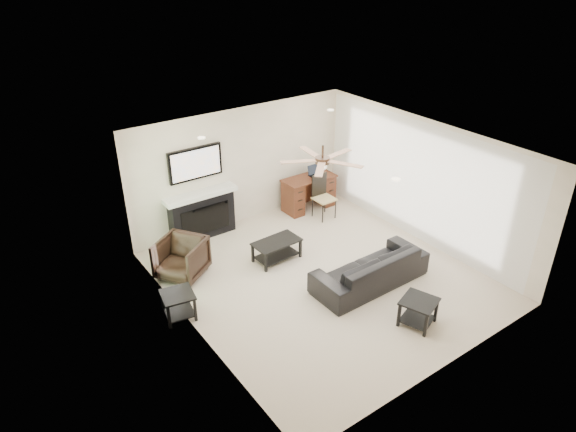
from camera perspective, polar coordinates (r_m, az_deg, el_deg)
name	(u,v)px	position (r m, az deg, el deg)	size (l,w,h in m)	color
room_shell	(331,189)	(8.72, 4.78, 2.96)	(5.50, 5.54, 2.52)	#C4B39E
sofa	(370,268)	(9.18, 9.11, -5.75)	(2.16, 0.84, 0.63)	black
armchair	(181,258)	(9.44, -11.77, -4.62)	(0.78, 0.80, 0.73)	black
coffee_table	(277,250)	(9.78, -1.26, -3.83)	(0.90, 0.50, 0.40)	black
end_table_near	(418,312)	(8.47, 14.23, -10.31)	(0.52, 0.52, 0.45)	black
end_table_left	(179,305)	(8.54, -12.05, -9.67)	(0.50, 0.50, 0.45)	black
fireplace_unit	(201,195)	(10.34, -9.68, 2.36)	(1.52, 0.34, 1.91)	black
desk	(309,193)	(11.61, 2.32, 2.58)	(1.22, 0.56, 0.76)	#3E1D0F
desk_chair	(324,197)	(11.18, 4.05, 2.08)	(0.42, 0.44, 0.97)	black
laptop	(317,171)	(11.51, 3.22, 5.02)	(0.33, 0.24, 0.23)	black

